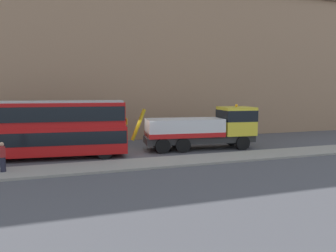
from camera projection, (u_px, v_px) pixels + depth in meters
ground_plane at (135, 152)px, 24.02m from camera, size 120.00×120.00×0.00m
near_kerb at (149, 163)px, 20.05m from camera, size 60.00×2.80×0.15m
building_facade at (119, 56)px, 29.42m from camera, size 60.00×1.50×16.00m
recovery_tow_truck at (205, 128)px, 25.31m from camera, size 10.23×3.47×3.67m
double_decker_bus at (47, 127)px, 21.56m from camera, size 11.19×3.57×4.06m
pedestrian_onlooker at (2, 157)px, 17.54m from camera, size 0.40×0.47×1.71m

